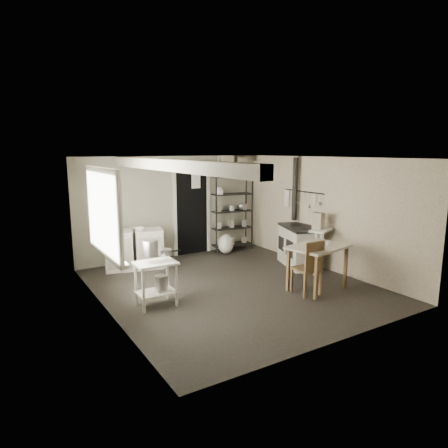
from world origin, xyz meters
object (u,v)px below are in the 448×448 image
shelf_rack (232,212)px  prep_table (156,282)px  stockpot (151,248)px  flour_sack (226,244)px  stove (299,245)px  work_table (317,268)px  base_cabinets (134,247)px  chair (306,266)px

shelf_rack → prep_table: bearing=-132.2°
stockpot → flour_sack: (2.71, 2.16, -0.70)m
stockpot → flour_sack: stockpot is taller
stove → work_table: stove is taller
work_table → base_cabinets: bearing=128.8°
shelf_rack → stove: 2.05m
stockpot → flour_sack: bearing=38.6°
stockpot → stove: stockpot is taller
prep_table → chair: bearing=-19.3°
base_cabinets → stockpot: bearing=-87.9°
base_cabinets → shelf_rack: bearing=20.5°
prep_table → base_cabinets: 2.19m
stove → chair: bearing=-108.9°
work_table → chair: 0.36m
base_cabinets → work_table: (2.34, -2.91, -0.08)m
prep_table → base_cabinets: (0.39, 2.15, 0.06)m
base_cabinets → work_table: size_ratio=1.19×
shelf_rack → stove: shelf_rack is taller
base_cabinets → work_table: base_cabinets is taller
chair → base_cabinets: bearing=125.7°
shelf_rack → flour_sack: bearing=-132.6°
stove → chair: size_ratio=1.13×
prep_table → flour_sack: (2.65, 2.18, -0.16)m
flour_sack → shelf_rack: bearing=39.1°
base_cabinets → flour_sack: size_ratio=2.68×
base_cabinets → chair: (2.00, -2.99, 0.03)m
stove → prep_table: bearing=-152.3°
stockpot → work_table: stockpot is taller
prep_table → base_cabinets: base_cabinets is taller
shelf_rack → stove: bearing=-68.1°
prep_table → shelf_rack: size_ratio=0.34×
prep_table → chair: 2.53m
stockpot → base_cabinets: stockpot is taller
base_cabinets → flour_sack: (2.26, 0.03, -0.22)m
work_table → flour_sack: work_table is taller
shelf_rack → stove: size_ratio=1.93×
shelf_rack → chair: bearing=-91.9°
flour_sack → chair: bearing=-94.9°
prep_table → base_cabinets: bearing=79.8°
base_cabinets → work_table: 3.73m
prep_table → stockpot: 0.54m
prep_table → work_table: 2.83m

